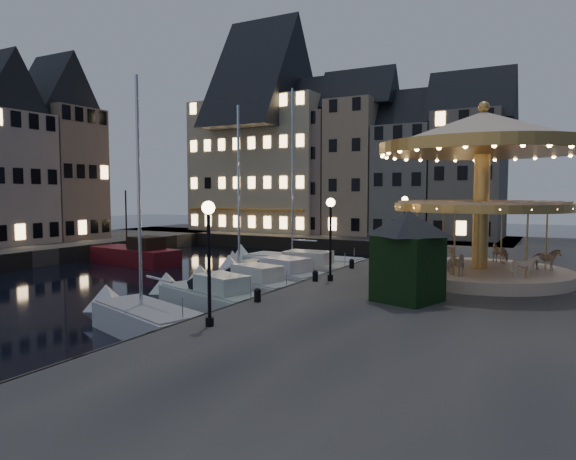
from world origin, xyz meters
The scene contains 30 objects.
ground centered at (0.00, 0.00, 0.00)m, with size 160.00×160.00×0.00m, color black.
quay_east centered at (14.00, 6.00, 0.65)m, with size 16.00×56.00×1.30m, color #474442.
quay_north centered at (-8.00, 28.00, 0.65)m, with size 44.00×12.00×1.30m, color #474442.
quaywall_e centered at (6.00, 6.00, 0.65)m, with size 0.15×44.00×1.30m, color #47423A.
quaywall_n centered at (-6.00, 22.00, 0.65)m, with size 48.00×0.15×1.30m, color #47423A.
quaywall_w centered at (-18.00, 2.00, 0.65)m, with size 0.15×44.00×1.30m, color #47423A.
streetlamp_a centered at (7.20, -9.00, 4.02)m, with size 0.44×0.44×4.17m.
streetlamp_b centered at (7.20, 1.00, 4.02)m, with size 0.44×0.44×4.17m.
streetlamp_c centered at (7.20, 14.50, 4.02)m, with size 0.44×0.44×4.17m.
bollard_a centered at (6.60, -5.00, 1.60)m, with size 0.30×0.30×0.57m.
bollard_b centered at (6.60, 0.50, 1.60)m, with size 0.30×0.30×0.57m.
bollard_c centered at (6.60, 5.50, 1.60)m, with size 0.30×0.30×0.57m.
bollard_d centered at (6.60, 11.00, 1.60)m, with size 0.30×0.30×0.57m.
townhouse_na centered at (-19.50, 30.00, 7.78)m, with size 5.50×8.00×12.80m.
townhouse_nb centered at (-14.05, 30.00, 8.28)m, with size 6.16×8.00×13.80m.
townhouse_nc centered at (-8.00, 30.00, 8.78)m, with size 6.82×8.00×14.80m.
townhouse_nd centered at (-2.25, 30.00, 9.28)m, with size 5.50×8.00×15.80m.
townhouse_ne centered at (3.20, 30.00, 7.78)m, with size 6.16×8.00×12.80m.
townhouse_nf centered at (9.25, 30.00, 8.28)m, with size 6.82×8.00×13.80m.
townhouse_wc centered at (-26.00, 10.95, 8.48)m, with size 8.80×5.50×14.20m.
hotel_corner centered at (-14.00, 30.00, 9.78)m, with size 17.60×9.00×16.80m.
motorboat_a centered at (2.36, -7.19, 0.54)m, with size 6.86×4.10×11.41m.
motorboat_b centered at (2.52, -2.99, 0.64)m, with size 7.37×4.12×2.15m.
motorboat_c centered at (2.21, 0.53, 0.68)m, with size 7.82×4.14×10.46m.
motorboat_d centered at (2.11, 3.81, 0.64)m, with size 7.72×4.31×2.15m.
motorboat_e centered at (1.66, 7.03, 0.64)m, with size 8.71×2.89×2.15m.
motorboat_f centered at (0.33, 10.45, 0.53)m, with size 9.97×2.89×13.27m.
red_fishing_boat centered at (-12.59, 7.56, 0.71)m, with size 8.37×3.88×6.12m.
carousel centered at (13.77, 5.04, 7.23)m, with size 10.29×10.29×9.01m.
ticket_kiosk centered at (11.94, -1.97, 3.80)m, with size 3.58×3.58×4.20m.
Camera 1 is at (17.48, -22.56, 5.75)m, focal length 32.00 mm.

